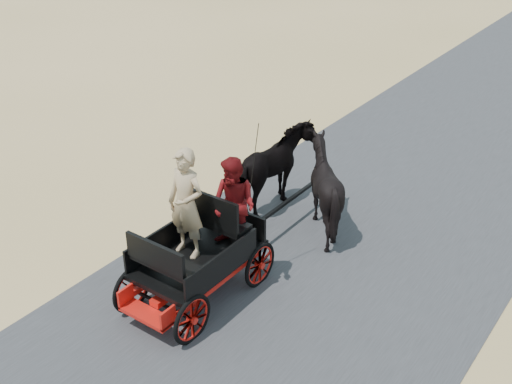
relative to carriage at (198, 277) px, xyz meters
The scene contains 7 objects.
ground 1.46m from the carriage, 34.64° to the left, with size 140.00×140.00×0.00m, color tan.
road 1.46m from the carriage, 34.64° to the left, with size 6.00×140.00×0.01m, color #38383A.
carriage is the anchor object (origin of this frame).
horse_left 3.09m from the carriage, 100.39° to the left, with size 0.91×2.01×1.70m, color black.
horse_right 3.09m from the carriage, 79.61° to the left, with size 1.37×1.54×1.70m, color black.
driver_man 1.28m from the carriage, 165.96° to the left, with size 0.66×0.43×1.80m, color tan.
passenger_woman 1.33m from the carriage, 63.43° to the left, with size 0.77×0.60×1.58m, color #660C0F.
Camera 1 is at (4.49, -7.03, 6.49)m, focal length 45.00 mm.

